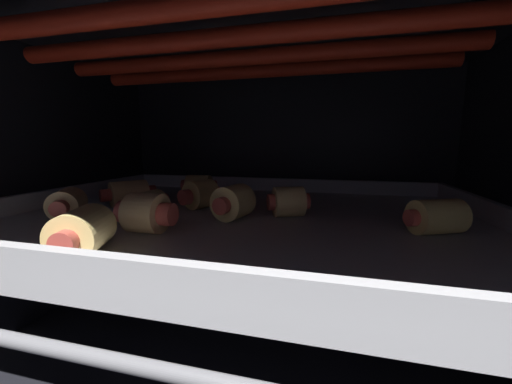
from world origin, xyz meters
The scene contains 17 objects.
ground_plane centered at (0.00, 0.00, -0.60)cm, with size 57.55×47.57×1.20cm, color black.
oven_wall_back centered at (0.00, 23.19, 17.22)cm, with size 57.55×1.20×34.44cm, color black.
oven_wall_left centered at (-28.17, 0.00, 17.22)cm, with size 1.20×45.17×34.44cm, color black.
oven_ceiling centered at (0.00, 0.00, 35.04)cm, with size 57.55×47.57×1.20cm, color black.
heating_element centered at (0.00, 0.00, 31.59)cm, with size 44.12×20.28×1.65cm.
oven_rack_mid centered at (0.00, 0.00, 13.77)cm, with size 52.56×44.27×0.68cm.
baking_tray_mid centered at (0.00, 0.00, 14.78)cm, with size 48.60×35.38×2.90cm.
pig_in_blanket_mid_0 centered at (-6.19, -7.80, 16.72)cm, with size 5.06×3.38×3.37cm.
pig_in_blanket_mid_1 centered at (4.65, 0.72, 16.58)cm, with size 4.58×4.01×3.09cm.
pig_in_blanket_mid_2 centered at (-16.90, -5.42, 16.52)cm, with size 4.35×5.61×2.95cm.
pig_in_blanket_mid_3 centered at (-5.80, 2.21, 16.68)cm, with size 4.24×5.08×3.28cm.
pig_in_blanket_mid_4 centered at (-14.92, 1.48, 16.55)cm, with size 5.06×5.89×3.02cm.
pig_in_blanket_mid_5 centered at (-7.38, -13.29, 16.62)cm, with size 4.26×5.63×3.17cm.
pig_in_blanket_mid_6 centered at (17.48, -2.18, 16.49)cm, with size 5.46×4.29×2.90cm.
pig_in_blanket_mid_7 centered at (-9.39, 9.46, 16.56)cm, with size 5.09×3.30×3.04cm.
pig_in_blanket_mid_8 centered at (-9.82, -2.28, 16.30)cm, with size 2.90×5.43×2.53cm.
pig_in_blanket_mid_9 centered at (-0.53, -1.62, 16.73)cm, with size 4.10×5.13×3.39cm.
Camera 1 is at (8.72, -29.15, 22.50)cm, focal length 20.79 mm.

